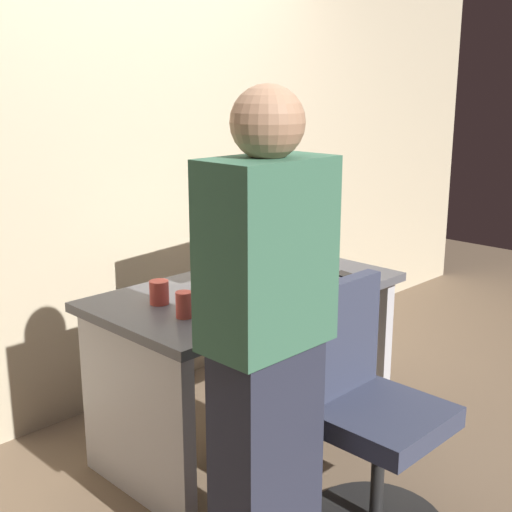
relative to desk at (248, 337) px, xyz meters
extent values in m
plane|color=brown|center=(0.00, 0.00, -0.52)|extent=(9.00, 9.00, 0.00)
cube|color=tan|center=(0.00, 0.84, 0.98)|extent=(6.40, 0.10, 3.00)
cube|color=#4C4C51|center=(0.00, 0.00, 0.22)|extent=(1.39, 0.76, 0.04)
cube|color=#B2B2B7|center=(-0.63, 0.00, -0.16)|extent=(0.06, 0.68, 0.72)
cube|color=#B2B2B7|center=(0.63, 0.00, -0.16)|extent=(0.06, 0.68, 0.72)
cylinder|color=black|center=(-0.13, -0.81, -0.29)|extent=(0.05, 0.05, 0.39)
cube|color=#33384C|center=(-0.13, -0.81, -0.06)|extent=(0.44, 0.44, 0.08)
cube|color=#33384C|center=(-0.13, -0.62, 0.20)|extent=(0.40, 0.06, 0.44)
cube|color=#262838|center=(-0.61, -0.70, -0.09)|extent=(0.34, 0.20, 0.85)
cube|color=#38664C|center=(-0.61, -0.70, 0.62)|extent=(0.40, 0.24, 0.58)
sphere|color=#A57A5B|center=(-0.61, -0.70, 1.01)|extent=(0.22, 0.22, 0.22)
cube|color=silver|center=(0.08, 0.14, 0.25)|extent=(0.21, 0.15, 0.02)
cube|color=silver|center=(0.08, 0.14, 0.30)|extent=(0.04, 0.03, 0.08)
cube|color=silver|center=(0.08, 0.14, 0.52)|extent=(0.54, 0.07, 0.36)
cube|color=black|center=(0.08, 0.13, 0.52)|extent=(0.50, 0.04, 0.32)
cube|color=white|center=(-0.03, -0.06, 0.25)|extent=(0.43, 0.14, 0.02)
ellipsoid|color=white|center=(0.24, -0.04, 0.26)|extent=(0.06, 0.10, 0.03)
cylinder|color=#D84C3F|center=(-0.46, -0.11, 0.29)|extent=(0.06, 0.06, 0.10)
cylinder|color=#D84C3F|center=(-0.43, 0.09, 0.29)|extent=(0.08, 0.08, 0.10)
cube|color=gold|center=(0.41, 0.15, 0.26)|extent=(0.20, 0.13, 0.03)
cube|color=white|center=(0.42, 0.16, 0.29)|extent=(0.22, 0.15, 0.04)
cube|color=beige|center=(0.42, 0.17, 0.32)|extent=(0.18, 0.17, 0.03)
cube|color=black|center=(0.42, 0.16, 0.35)|extent=(0.19, 0.18, 0.04)
cube|color=black|center=(0.44, -0.21, 0.24)|extent=(0.09, 0.15, 0.01)
camera|label=1|loc=(-2.03, -2.06, 1.12)|focal=47.49mm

